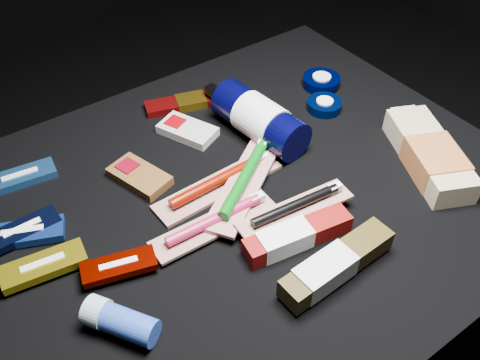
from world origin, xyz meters
TOP-DOWN VIEW (x-y plane):
  - ground at (0.00, 0.00)m, footprint 3.00×3.00m
  - cloth_table at (0.00, 0.00)m, footprint 0.98×0.78m
  - luna_bar_0 at (-0.28, 0.25)m, footprint 0.12×0.06m
  - luna_bar_1 at (-0.33, 0.12)m, footprint 0.13×0.09m
  - luna_bar_2 at (-0.32, 0.12)m, footprint 0.12×0.04m
  - luna_bar_3 at (-0.32, 0.04)m, footprint 0.13×0.06m
  - luna_bar_4 at (-0.23, -0.03)m, footprint 0.12×0.07m
  - clif_bar_0 at (-0.12, 0.13)m, footprint 0.09×0.12m
  - clif_bar_1 at (0.02, 0.19)m, footprint 0.10×0.12m
  - power_bar at (0.06, 0.27)m, footprint 0.15×0.08m
  - lotion_bottle at (0.13, 0.11)m, footprint 0.10×0.25m
  - cream_tin_upper at (0.34, 0.16)m, footprint 0.08×0.08m
  - cream_tin_lower at (0.29, 0.10)m, footprint 0.07×0.07m
  - bodywash_bottle at (0.32, -0.14)m, footprint 0.17×0.24m
  - deodorant_stick at (-0.28, -0.12)m, footprint 0.09×0.11m
  - toothbrush_pack_0 at (-0.01, 0.03)m, footprint 0.24×0.06m
  - toothbrush_pack_1 at (-0.07, -0.04)m, footprint 0.22×0.06m
  - toothbrush_pack_2 at (0.02, 0.00)m, footprint 0.24×0.18m
  - toothbrush_pack_3 at (0.05, -0.10)m, footprint 0.20×0.07m
  - toothpaste_carton_red at (0.01, -0.14)m, footprint 0.18×0.07m
  - toothpaste_carton_green at (0.02, -0.22)m, footprint 0.20×0.05m

SIDE VIEW (x-z plane):
  - ground at x=0.00m, z-range 0.00..0.00m
  - cloth_table at x=0.00m, z-range 0.00..0.40m
  - luna_bar_0 at x=-0.28m, z-range 0.40..0.41m
  - power_bar at x=0.06m, z-range 0.40..0.42m
  - clif_bar_0 at x=-0.12m, z-range 0.40..0.42m
  - clif_bar_1 at x=0.02m, z-range 0.40..0.42m
  - toothbrush_pack_0 at x=-0.01m, z-range 0.40..0.42m
  - cream_tin_lower at x=0.29m, z-range 0.40..0.42m
  - luna_bar_1 at x=-0.33m, z-range 0.40..0.42m
  - cream_tin_upper at x=0.34m, z-range 0.40..0.42m
  - luna_bar_2 at x=-0.32m, z-range 0.40..0.42m
  - luna_bar_3 at x=-0.32m, z-range 0.41..0.42m
  - toothbrush_pack_1 at x=-0.07m, z-range 0.40..0.43m
  - toothpaste_carton_red at x=0.01m, z-range 0.40..0.43m
  - luna_bar_4 at x=-0.23m, z-range 0.41..0.42m
  - deodorant_stick at x=-0.28m, z-range 0.40..0.44m
  - bodywash_bottle at x=0.32m, z-range 0.40..0.45m
  - toothbrush_pack_2 at x=0.02m, z-range 0.41..0.44m
  - toothpaste_carton_green at x=0.02m, z-range 0.40..0.44m
  - toothbrush_pack_3 at x=0.05m, z-range 0.42..0.44m
  - lotion_bottle at x=0.13m, z-range 0.40..0.48m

